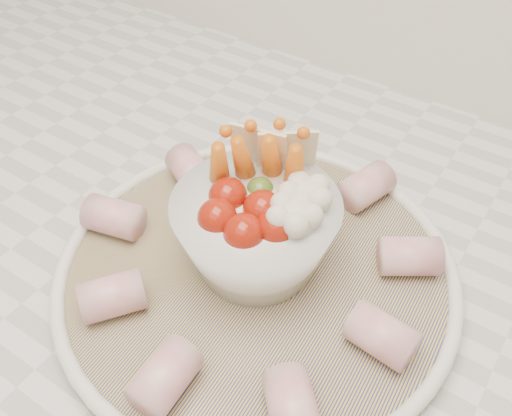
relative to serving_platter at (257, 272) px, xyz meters
The scene contains 3 objects.
serving_platter is the anchor object (origin of this frame).
veggie_bowl 0.05m from the serving_platter, 118.93° to the left, with size 0.13×0.14×0.11m.
cured_meat_rolls 0.02m from the serving_platter, behind, with size 0.30×0.30×0.03m.
Camera 1 is at (0.03, 1.15, 1.30)m, focal length 40.00 mm.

